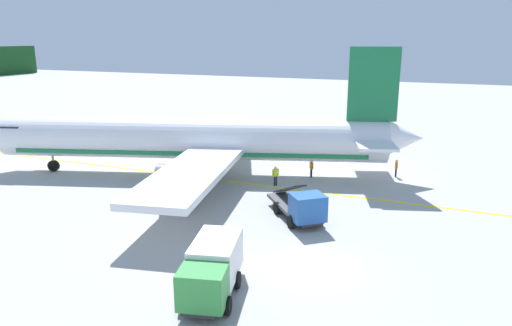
{
  "coord_description": "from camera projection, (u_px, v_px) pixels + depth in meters",
  "views": [
    {
      "loc": [
        -24.03,
        -6.12,
        12.74
      ],
      "look_at": [
        11.21,
        8.24,
        2.57
      ],
      "focal_mm": 33.31,
      "sensor_mm": 36.0,
      "label": 1
    }
  ],
  "objects": [
    {
      "name": "airliner_foreground",
      "position": [
        197.0,
        140.0,
        44.32
      ],
      "size": [
        34.06,
        40.73,
        11.9
      ],
      "color": "white",
      "rests_on": "ground"
    },
    {
      "name": "service_truck_fuel",
      "position": [
        301.0,
        206.0,
        33.4
      ],
      "size": [
        6.29,
        5.72,
        2.69
      ],
      "color": "#2659A5",
      "rests_on": "ground"
    },
    {
      "name": "service_truck_catering",
      "position": [
        212.0,
        268.0,
        23.81
      ],
      "size": [
        5.89,
        3.45,
        2.66
      ],
      "color": "#338C3F",
      "rests_on": "ground"
    },
    {
      "name": "cargo_container_mid",
      "position": [
        172.0,
        199.0,
        35.53
      ],
      "size": [
        1.7,
        1.7,
        2.09
      ],
      "color": "#333338",
      "rests_on": "ground"
    },
    {
      "name": "crew_marshaller",
      "position": [
        275.0,
        174.0,
        41.61
      ],
      "size": [
        0.48,
        0.48,
        1.75
      ],
      "color": "#191E33",
      "rests_on": "ground"
    },
    {
      "name": "crew_loader_left",
      "position": [
        311.0,
        167.0,
        44.12
      ],
      "size": [
        0.52,
        0.45,
        1.66
      ],
      "color": "#191E33",
      "rests_on": "ground"
    },
    {
      "name": "crew_loader_right",
      "position": [
        396.0,
        167.0,
        44.21
      ],
      "size": [
        0.62,
        0.33,
        1.69
      ],
      "color": "#191E33",
      "rests_on": "ground"
    },
    {
      "name": "apron_guide_line",
      "position": [
        237.0,
        182.0,
        42.77
      ],
      "size": [
        0.3,
        60.0,
        0.01
      ],
      "primitive_type": "cube",
      "color": "yellow",
      "rests_on": "ground"
    }
  ]
}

